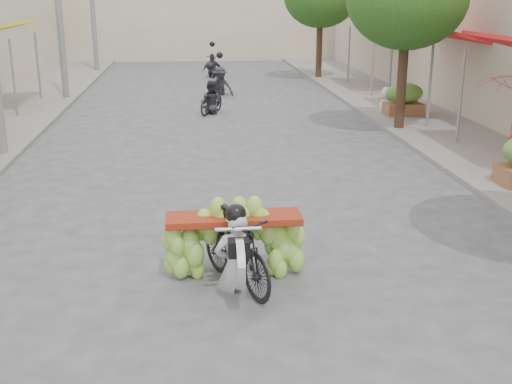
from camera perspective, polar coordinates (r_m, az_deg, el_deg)
The scene contains 8 objects.
sidewalk_right at distance 20.99m, azimuth 15.87°, elevation 6.02°, with size 4.00×60.00×0.12m, color gray.
far_building at distance 42.12m, azimuth -5.24°, elevation 16.65°, with size 20.00×6.00×7.00m, color beige.
produce_crate_far at distance 21.53m, azimuth 13.04°, elevation 8.27°, with size 1.20×0.88×1.16m.
banana_motorbike at distance 8.90m, azimuth -1.87°, elevation -4.02°, with size 2.20×1.95×2.06m.
pedestrian at distance 22.30m, azimuth 11.64°, elevation 9.12°, with size 0.88×0.79×1.54m.
bg_motorbike_a at distance 21.89m, azimuth -4.04°, elevation 8.90°, with size 1.22×1.68×1.95m.
bg_motorbike_b at distance 25.89m, azimuth -3.22°, elevation 10.39°, with size 1.15×1.96×1.95m.
bg_motorbike_c at distance 31.58m, azimuth -3.89°, elevation 11.54°, with size 0.99×1.74×1.95m.
Camera 1 is at (-0.77, -4.11, 3.92)m, focal length 45.00 mm.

